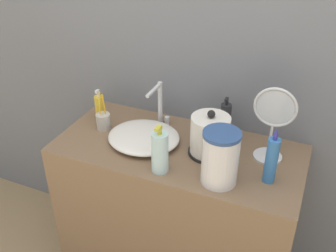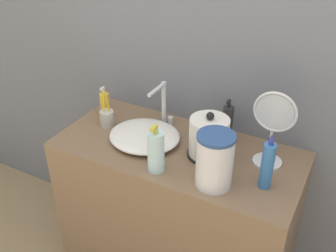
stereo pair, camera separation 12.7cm
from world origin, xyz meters
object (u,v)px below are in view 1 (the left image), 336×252
at_px(faucet, 160,102).
at_px(vanity_mirror, 273,121).
at_px(lotion_bottle, 225,120).
at_px(shampoo_bottle, 271,160).
at_px(hand_cream_bottle, 100,108).
at_px(water_pitcher, 220,157).
at_px(mouthwash_bottle, 160,152).
at_px(electric_kettle, 210,137).
at_px(toothbrush_cup, 103,121).

height_order(faucet, vanity_mirror, vanity_mirror).
xyz_separation_m(faucet, lotion_bottle, (0.31, 0.03, -0.04)).
bearing_deg(shampoo_bottle, hand_cream_bottle, 170.28).
distance_m(faucet, water_pitcher, 0.48).
bearing_deg(lotion_bottle, water_pitcher, -77.54).
distance_m(mouthwash_bottle, water_pitcher, 0.24).
distance_m(electric_kettle, mouthwash_bottle, 0.24).
distance_m(faucet, shampoo_bottle, 0.60).
distance_m(lotion_bottle, mouthwash_bottle, 0.39).
bearing_deg(electric_kettle, lotion_bottle, 83.26).
bearing_deg(vanity_mirror, water_pitcher, -122.30).
bearing_deg(hand_cream_bottle, shampoo_bottle, -9.72).
bearing_deg(faucet, shampoo_bottle, -21.34).
bearing_deg(shampoo_bottle, electric_kettle, 162.34).
height_order(toothbrush_cup, lotion_bottle, lotion_bottle).
bearing_deg(electric_kettle, hand_cream_bottle, 174.17).
bearing_deg(lotion_bottle, shampoo_bottle, -45.10).
height_order(electric_kettle, hand_cream_bottle, electric_kettle).
xyz_separation_m(faucet, mouthwash_bottle, (0.15, -0.32, -0.03)).
height_order(faucet, water_pitcher, water_pitcher).
height_order(faucet, electric_kettle, faucet).
relative_size(toothbrush_cup, lotion_bottle, 0.96).
distance_m(electric_kettle, shampoo_bottle, 0.28).
distance_m(electric_kettle, water_pitcher, 0.19).
relative_size(mouthwash_bottle, hand_cream_bottle, 1.27).
height_order(mouthwash_bottle, vanity_mirror, vanity_mirror).
bearing_deg(toothbrush_cup, lotion_bottle, 17.35).
bearing_deg(toothbrush_cup, water_pitcher, -14.69).
relative_size(toothbrush_cup, hand_cream_bottle, 1.13).
xyz_separation_m(hand_cream_bottle, water_pitcher, (0.66, -0.22, 0.04)).
height_order(electric_kettle, shampoo_bottle, shampoo_bottle).
xyz_separation_m(electric_kettle, toothbrush_cup, (-0.52, -0.00, -0.04)).
bearing_deg(vanity_mirror, faucet, 172.90).
relative_size(toothbrush_cup, mouthwash_bottle, 0.89).
height_order(toothbrush_cup, water_pitcher, water_pitcher).
relative_size(shampoo_bottle, mouthwash_bottle, 1.11).
xyz_separation_m(faucet, hand_cream_bottle, (-0.28, -0.07, -0.05)).
relative_size(toothbrush_cup, shampoo_bottle, 0.80).
bearing_deg(lotion_bottle, faucet, -174.01).
xyz_separation_m(shampoo_bottle, hand_cream_bottle, (-0.84, 0.14, -0.03)).
bearing_deg(mouthwash_bottle, hand_cream_bottle, 149.78).
height_order(mouthwash_bottle, water_pitcher, water_pitcher).
height_order(faucet, lotion_bottle, faucet).
bearing_deg(toothbrush_cup, electric_kettle, 0.31).
bearing_deg(shampoo_bottle, toothbrush_cup, 173.99).
bearing_deg(vanity_mirror, shampoo_bottle, -78.06).
height_order(electric_kettle, toothbrush_cup, electric_kettle).
distance_m(electric_kettle, hand_cream_bottle, 0.57).
height_order(lotion_bottle, mouthwash_bottle, mouthwash_bottle).
height_order(shampoo_bottle, mouthwash_bottle, shampoo_bottle).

